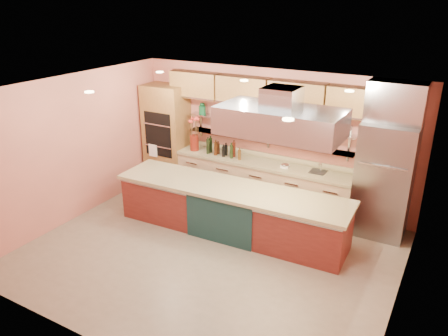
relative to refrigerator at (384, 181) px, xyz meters
The scene contains 21 objects.
floor 3.35m from the refrigerator, 137.68° to the right, with size 6.00×5.00×0.02m, color gray.
ceiling 3.63m from the refrigerator, 137.68° to the right, with size 6.00×5.00×0.02m, color black.
wall_back 2.40m from the refrigerator, behind, with size 6.00×0.04×2.80m, color #CC7460.
wall_front 5.21m from the refrigerator, 116.86° to the right, with size 6.00×0.04×2.80m, color #CC7460.
wall_left 5.77m from the refrigerator, 158.20° to the right, with size 0.04×5.00×2.80m, color #CC7460.
wall_right 2.26m from the refrigerator, 73.10° to the right, with size 0.04×5.00×2.80m, color #CC7460.
oven_stack 4.80m from the refrigerator, behind, with size 0.95×0.64×2.30m, color olive.
refrigerator is the anchor object (origin of this frame).
back_counter 2.47m from the refrigerator, behind, with size 3.84×0.64×0.93m, color tan.
wall_shelf_lower 2.43m from the refrigerator, behind, with size 3.60×0.26×0.03m, color #A9ACB0.
wall_shelf_upper 2.50m from the refrigerator, behind, with size 3.60×0.26×0.03m, color #A9ACB0.
upper_cabinets 2.69m from the refrigerator, behind, with size 4.60×0.36×0.55m, color olive.
range_hood 2.32m from the refrigerator, 138.87° to the right, with size 2.00×1.00×0.45m, color #A9ACB0.
ceiling_downlights 3.50m from the refrigerator, 140.46° to the right, with size 4.00×2.80×0.02m, color #FFE5A5.
island 2.80m from the refrigerator, 151.38° to the right, with size 4.29×0.93×0.90m, color maroon.
flower_vase 4.03m from the refrigerator, behind, with size 0.19×0.19×0.34m, color maroon.
oil_bottle_cluster 3.27m from the refrigerator, behind, with size 0.89×0.25×0.28m, color black.
kitchen_scale 1.89m from the refrigerator, behind, with size 0.16×0.12×0.09m, color white.
bar_faucet 1.19m from the refrigerator, behind, with size 0.03×0.03×0.20m, color white.
copper_kettle 3.69m from the refrigerator, behind, with size 0.17×0.17×0.14m, color #CF562F.
green_canister 3.11m from the refrigerator, behind, with size 0.16×0.16×0.19m, color #0F4A27.
Camera 1 is at (3.39, -5.49, 4.12)m, focal length 35.00 mm.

